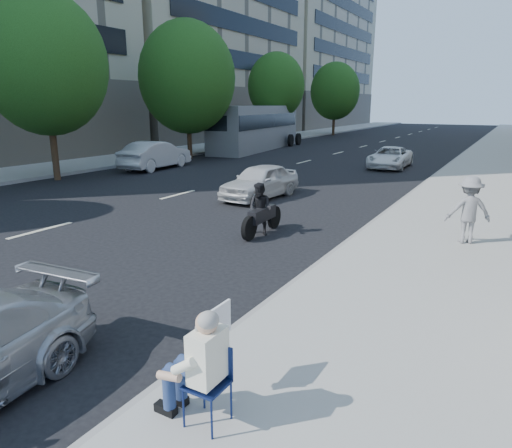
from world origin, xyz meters
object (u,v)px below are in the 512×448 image
Objects in this scene: jogger at (469,210)px; bus at (256,128)px; white_sedan_near at (260,181)px; motorcycle at (261,212)px; seated_protester at (199,358)px; white_sedan_mid at (156,155)px; white_sedan_far at (390,157)px.

bus reaches higher than jogger.
white_sedan_near is (-7.41, 2.85, -0.33)m from jogger.
jogger is 5.17m from motorcycle.
jogger reaches higher than motorcycle.
white_sedan_mid is (-14.54, 15.44, -0.12)m from seated_protester.
jogger reaches higher than white_sedan_near.
motorcycle is at bearing 139.36° from white_sedan_mid.
bus reaches higher than white_sedan_far.
white_sedan_near is 4.95m from motorcycle.
white_sedan_far is (2.09, 10.92, -0.06)m from white_sedan_near.
jogger reaches higher than white_sedan_far.
white_sedan_near is at bearing -102.98° from white_sedan_far.
white_sedan_near is at bearing -66.82° from bus.
motorcycle is (0.37, -15.22, 0.06)m from white_sedan_far.
bus is at bearing -90.63° from white_sedan_mid.
jogger reaches higher than white_sedan_mid.
jogger reaches higher than seated_protester.
white_sedan_near is at bearing 151.08° from white_sedan_mid.
motorcycle is 23.94m from bus.
white_sedan_mid is 12.31m from bus.
white_sedan_mid reaches higher than motorcycle.
jogger is at bearing -71.02° from white_sedan_far.
bus is (-17.00, 19.22, 0.67)m from jogger.
white_sedan_far is 12.93m from bus.
jogger is at bearing 152.80° from white_sedan_mid.
white_sedan_mid reaches higher than white_sedan_far.
seated_protester is 0.64× the size of motorcycle.
white_sedan_near is 11.12m from white_sedan_far.
white_sedan_mid is at bearing 159.62° from white_sedan_near.
seated_protester is 22.54m from white_sedan_far.
white_sedan_near is 9.77m from white_sedan_mid.
jogger is 17.70m from white_sedan_mid.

